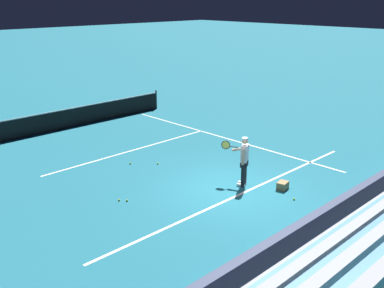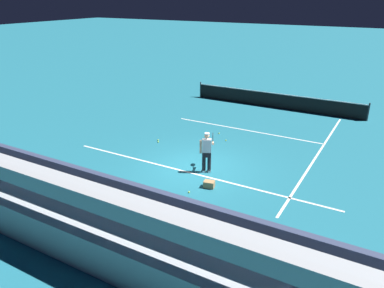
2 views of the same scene
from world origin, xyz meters
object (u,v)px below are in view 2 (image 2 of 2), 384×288
object	(u,v)px
tennis_player	(207,152)
tennis_ball_toward_net	(219,133)
tennis_ball_on_baseline	(158,142)
ball_box_cardboard	(209,184)
tennis_ball_far_left	(158,140)
tennis_ball_far_right	(189,192)
tennis_net	(276,100)
tennis_ball_by_box	(226,140)

from	to	relation	value
tennis_player	tennis_ball_toward_net	bearing A→B (deg)	109.37
tennis_ball_toward_net	tennis_ball_on_baseline	distance (m)	3.34
ball_box_cardboard	tennis_ball_far_left	size ratio (longest dim) A/B	6.06
tennis_player	tennis_ball_toward_net	world-z (taller)	tennis_player
tennis_ball_toward_net	tennis_ball_far_left	bearing A→B (deg)	-133.14
tennis_ball_toward_net	tennis_ball_far_left	size ratio (longest dim) A/B	1.00
ball_box_cardboard	tennis_ball_far_left	world-z (taller)	ball_box_cardboard
tennis_player	tennis_ball_far_right	xyz separation A→B (m)	(0.26, -1.90, -0.86)
ball_box_cardboard	tennis_net	size ratio (longest dim) A/B	0.04
ball_box_cardboard	tennis_ball_by_box	distance (m)	4.95
tennis_ball_far_left	tennis_net	size ratio (longest dim) A/B	0.01
ball_box_cardboard	tennis_ball_by_box	xyz separation A→B (m)	(-1.48, 4.73, -0.10)
tennis_player	tennis_ball_toward_net	distance (m)	4.67
tennis_ball_by_box	tennis_ball_far_left	xyz separation A→B (m)	(-3.00, -1.64, 0.00)
tennis_ball_on_baseline	tennis_ball_far_left	bearing A→B (deg)	127.31
tennis_player	tennis_ball_far_right	distance (m)	2.10
tennis_ball_far_left	tennis_net	world-z (taller)	tennis_net
ball_box_cardboard	tennis_net	distance (m)	11.76
tennis_ball_by_box	tennis_net	size ratio (longest dim) A/B	0.01
tennis_ball_toward_net	tennis_ball_far_left	distance (m)	3.28
tennis_player	tennis_ball_by_box	xyz separation A→B (m)	(-0.77, 3.58, -0.86)
tennis_player	tennis_ball_far_left	xyz separation A→B (m)	(-3.77, 1.94, -0.86)
ball_box_cardboard	tennis_ball_far_left	distance (m)	5.44
tennis_net	tennis_ball_far_right	bearing A→B (deg)	-86.52
tennis_net	tennis_ball_far_left	bearing A→B (deg)	-110.79
tennis_player	tennis_ball_on_baseline	distance (m)	4.09
tennis_player	tennis_ball_by_box	bearing A→B (deg)	102.19
tennis_player	tennis_ball_far_left	bearing A→B (deg)	152.77
ball_box_cardboard	tennis_ball_by_box	size ratio (longest dim) A/B	6.06
tennis_ball_far_left	tennis_ball_toward_net	bearing A→B (deg)	46.86
tennis_player	tennis_ball_far_right	world-z (taller)	tennis_player
tennis_net	tennis_ball_toward_net	bearing A→B (deg)	-99.36
tennis_ball_by_box	tennis_ball_toward_net	world-z (taller)	same
ball_box_cardboard	tennis_ball_on_baseline	size ratio (longest dim) A/B	6.06
tennis_ball_far_left	tennis_net	xyz separation A→B (m)	(3.27, 8.61, 0.46)
ball_box_cardboard	tennis_ball_on_baseline	bearing A→B (deg)	146.33
tennis_ball_far_left	tennis_ball_on_baseline	distance (m)	0.26
tennis_player	tennis_net	size ratio (longest dim) A/B	0.15
tennis_ball_on_baseline	tennis_net	world-z (taller)	tennis_net
tennis_ball_far_left	tennis_net	bearing A→B (deg)	69.21
tennis_player	tennis_net	world-z (taller)	tennis_player
ball_box_cardboard	tennis_ball_toward_net	world-z (taller)	ball_box_cardboard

